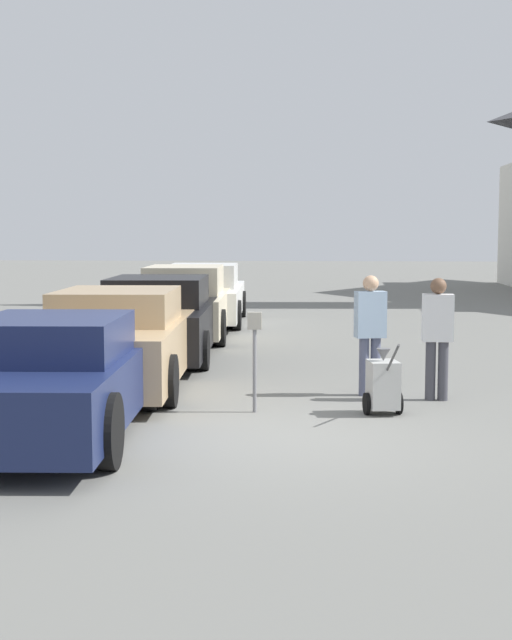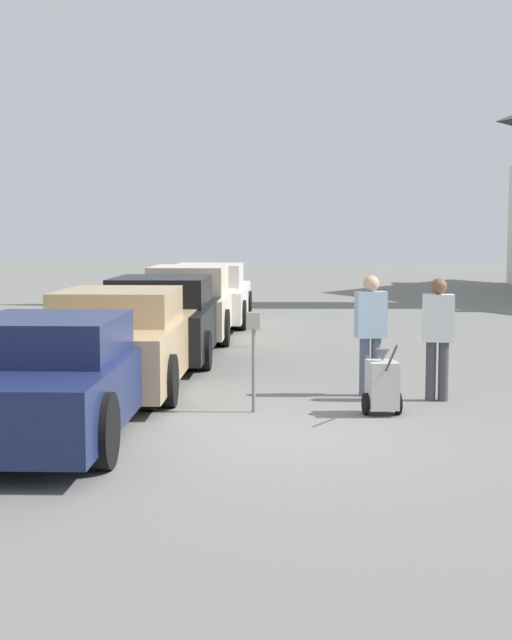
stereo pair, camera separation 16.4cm
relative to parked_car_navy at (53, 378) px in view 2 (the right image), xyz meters
name	(u,v)px [view 2 (the right image)]	position (x,y,z in m)	size (l,w,h in m)	color
ground_plane	(260,436)	(2.33, 0.20, -0.66)	(120.00, 120.00, 0.00)	slate
parked_car_navy	(53,378)	(0.00, 0.00, 0.00)	(2.10, 4.74, 1.38)	#19234C
parked_car_tan	(121,341)	(0.00, 3.21, 0.04)	(2.22, 5.10, 1.47)	tan
parked_car_black	(163,319)	(0.00, 6.45, 0.04)	(2.26, 5.39, 1.49)	black
parked_car_cream	(190,304)	(0.00, 9.54, 0.07)	(2.14, 5.33, 1.57)	beige
parked_car_white	(209,296)	(0.00, 12.54, 0.03)	(2.23, 5.37, 1.50)	silver
parking_meter	(254,342)	(2.14, 1.51, 0.25)	(0.18, 0.09, 1.29)	slate
person_worker	(371,328)	(3.67, 2.82, 0.31)	(0.46, 0.32, 1.70)	#515670
person_supervisor	(438,331)	(4.57, 2.52, 0.30)	(0.43, 0.24, 1.69)	#3F3F47
equipment_cart	(382,384)	(3.78, 1.51, -0.27)	(0.51, 1.00, 1.00)	#B2B2AD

